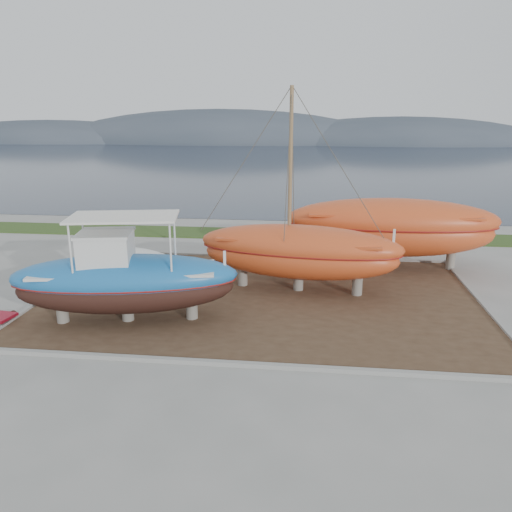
# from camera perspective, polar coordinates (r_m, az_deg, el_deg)

# --- Properties ---
(ground) EXTENTS (140.00, 140.00, 0.00)m
(ground) POSITION_cam_1_polar(r_m,az_deg,el_deg) (17.73, -0.76, -9.31)
(ground) COLOR gray
(ground) RESTS_ON ground
(dirt_patch) EXTENTS (18.00, 12.00, 0.06)m
(dirt_patch) POSITION_cam_1_polar(r_m,az_deg,el_deg) (21.38, 0.62, -4.69)
(dirt_patch) COLOR #422D1E
(dirt_patch) RESTS_ON ground
(curb_frame) EXTENTS (18.60, 12.60, 0.15)m
(curb_frame) POSITION_cam_1_polar(r_m,az_deg,el_deg) (21.36, 0.62, -4.58)
(curb_frame) COLOR gray
(curb_frame) RESTS_ON ground
(grass_strip) EXTENTS (44.00, 3.00, 0.08)m
(grass_strip) POSITION_cam_1_polar(r_m,az_deg,el_deg) (32.36, 2.75, 2.46)
(grass_strip) COLOR #284219
(grass_strip) RESTS_ON ground
(sea) EXTENTS (260.00, 100.00, 0.04)m
(sea) POSITION_cam_1_polar(r_m,az_deg,el_deg) (86.26, 5.29, 10.82)
(sea) COLOR #1A2434
(sea) RESTS_ON ground
(mountain_ridge) EXTENTS (200.00, 36.00, 20.00)m
(mountain_ridge) POSITION_cam_1_polar(r_m,az_deg,el_deg) (141.12, 5.89, 12.76)
(mountain_ridge) COLOR #333D49
(mountain_ridge) RESTS_ON ground
(blue_caique) EXTENTS (8.66, 4.13, 4.00)m
(blue_caique) POSITION_cam_1_polar(r_m,az_deg,el_deg) (18.94, -14.79, -1.48)
(blue_caique) COLOR #1B66AD
(blue_caique) RESTS_ON dirt_patch
(white_dinghy) EXTENTS (4.97, 3.40, 1.40)m
(white_dinghy) POSITION_cam_1_polar(r_m,az_deg,el_deg) (24.10, -13.54, -0.92)
(white_dinghy) COLOR silver
(white_dinghy) RESTS_ON dirt_patch
(orange_sailboat) EXTENTS (9.14, 3.78, 8.61)m
(orange_sailboat) POSITION_cam_1_polar(r_m,az_deg,el_deg) (21.19, 5.11, 7.19)
(orange_sailboat) COLOR #C2461D
(orange_sailboat) RESTS_ON dirt_patch
(orange_bare_hull) EXTENTS (10.41, 3.16, 3.41)m
(orange_bare_hull) POSITION_cam_1_polar(r_m,az_deg,el_deg) (25.87, 15.17, 2.42)
(orange_bare_hull) COLOR #C2461D
(orange_bare_hull) RESTS_ON dirt_patch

